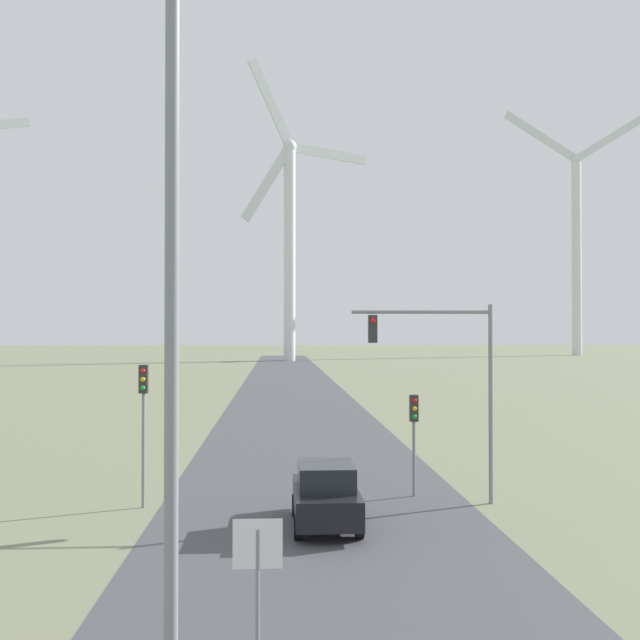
% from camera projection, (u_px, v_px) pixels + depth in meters
% --- Properties ---
extents(road_surface, '(10.00, 240.00, 0.01)m').
position_uv_depth(road_surface, '(296.00, 412.00, 51.69)').
color(road_surface, '#47474C').
rests_on(road_surface, ground).
extents(streetlamp, '(2.83, 0.32, 10.52)m').
position_uv_depth(streetlamp, '(172.00, 258.00, 9.38)').
color(streetlamp, gray).
rests_on(streetlamp, ground).
extents(stop_sign_near, '(0.81, 0.07, 2.56)m').
position_uv_depth(stop_sign_near, '(258.00, 567.00, 12.07)').
color(stop_sign_near, gray).
rests_on(stop_sign_near, ground).
extents(traffic_light_post_near_left, '(0.28, 0.34, 4.53)m').
position_uv_depth(traffic_light_post_near_left, '(143.00, 404.00, 23.74)').
color(traffic_light_post_near_left, gray).
rests_on(traffic_light_post_near_left, ground).
extents(traffic_light_post_near_right, '(0.28, 0.34, 3.43)m').
position_uv_depth(traffic_light_post_near_right, '(414.00, 422.00, 25.35)').
color(traffic_light_post_near_right, gray).
rests_on(traffic_light_post_near_right, ground).
extents(traffic_light_mast_overhead, '(4.62, 0.35, 6.47)m').
position_uv_depth(traffic_light_mast_overhead, '(444.00, 362.00, 24.24)').
color(traffic_light_mast_overhead, gray).
rests_on(traffic_light_mast_overhead, ground).
extents(car_approaching, '(1.88, 4.10, 1.83)m').
position_uv_depth(car_approaching, '(326.00, 495.00, 21.36)').
color(car_approaching, black).
rests_on(car_approaching, ground).
extents(wind_turbine_left, '(24.68, 12.53, 56.43)m').
position_uv_depth(wind_turbine_left, '(290.00, 228.00, 141.82)').
color(wind_turbine_left, silver).
rests_on(wind_turbine_left, ground).
extents(wind_turbine_center, '(35.27, 5.30, 57.10)m').
position_uv_depth(wind_turbine_center, '(576.00, 234.00, 174.85)').
color(wind_turbine_center, silver).
rests_on(wind_turbine_center, ground).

